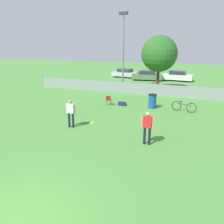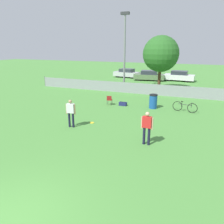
# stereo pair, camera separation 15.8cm
# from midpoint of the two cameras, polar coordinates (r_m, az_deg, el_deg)

# --- Properties ---
(ground_plane) EXTENTS (120.00, 120.00, 0.00)m
(ground_plane) POSITION_cam_midpoint_polar(r_m,az_deg,el_deg) (7.45, -24.87, -24.68)
(ground_plane) COLOR #4C8C3D
(fence_backline) EXTENTS (26.10, 0.07, 1.21)m
(fence_backline) POSITION_cam_midpoint_polar(r_m,az_deg,el_deg) (22.39, 10.20, 5.83)
(fence_backline) COLOR gray
(fence_backline) RESTS_ON ground_plane
(light_pole) EXTENTS (0.90, 0.36, 8.09)m
(light_pole) POSITION_cam_midpoint_polar(r_m,az_deg,el_deg) (24.41, 3.51, 17.00)
(light_pole) COLOR gray
(light_pole) RESTS_ON ground_plane
(tree_near_pole) EXTENTS (3.77, 3.77, 5.83)m
(tree_near_pole) POSITION_cam_midpoint_polar(r_m,az_deg,el_deg) (24.26, 12.83, 14.56)
(tree_near_pole) COLOR #4C331E
(tree_near_pole) RESTS_ON ground_plane
(player_defender_red) EXTENTS (0.61, 0.25, 1.71)m
(player_defender_red) POSITION_cam_midpoint_polar(r_m,az_deg,el_deg) (10.87, 9.53, -3.55)
(player_defender_red) COLOR #191933
(player_defender_red) RESTS_ON ground_plane
(player_receiver_white) EXTENTS (0.61, 0.28, 1.71)m
(player_receiver_white) POSITION_cam_midpoint_polar(r_m,az_deg,el_deg) (13.27, -10.39, 0.18)
(player_receiver_white) COLOR #191933
(player_receiver_white) RESTS_ON ground_plane
(frisbee_disc) EXTENTS (0.27, 0.27, 0.03)m
(frisbee_disc) POSITION_cam_midpoint_polar(r_m,az_deg,el_deg) (14.11, -4.93, -2.80)
(frisbee_disc) COLOR yellow
(frisbee_disc) RESTS_ON ground_plane
(folding_chair_sideline) EXTENTS (0.47, 0.48, 0.79)m
(folding_chair_sideline) POSITION_cam_midpoint_polar(r_m,az_deg,el_deg) (18.20, -0.43, 3.29)
(folding_chair_sideline) COLOR #333338
(folding_chair_sideline) RESTS_ON ground_plane
(bicycle_sideline) EXTENTS (1.81, 0.48, 0.79)m
(bicycle_sideline) POSITION_cam_midpoint_polar(r_m,az_deg,el_deg) (17.21, 18.74, 1.27)
(bicycle_sideline) COLOR black
(bicycle_sideline) RESTS_ON ground_plane
(trash_bin) EXTENTS (0.64, 0.64, 1.12)m
(trash_bin) POSITION_cam_midpoint_polar(r_m,az_deg,el_deg) (17.52, 10.96, 2.76)
(trash_bin) COLOR #194C99
(trash_bin) RESTS_ON ground_plane
(gear_bag_sideline) EXTENTS (0.62, 0.34, 0.30)m
(gear_bag_sideline) POSITION_cam_midpoint_polar(r_m,az_deg,el_deg) (18.13, 3.10, 2.14)
(gear_bag_sideline) COLOR navy
(gear_bag_sideline) RESTS_ON ground_plane
(parked_car_silver) EXTENTS (4.14, 2.27, 1.35)m
(parked_car_silver) POSITION_cam_midpoint_polar(r_m,az_deg,el_deg) (34.58, 4.00, 10.09)
(parked_car_silver) COLOR black
(parked_car_silver) RESTS_ON ground_plane
(parked_car_olive) EXTENTS (4.42, 2.24, 1.40)m
(parked_car_olive) POSITION_cam_midpoint_polar(r_m,az_deg,el_deg) (31.96, 9.84, 9.35)
(parked_car_olive) COLOR black
(parked_car_olive) RESTS_ON ground_plane
(parked_car_white) EXTENTS (4.17, 1.92, 1.42)m
(parked_car_white) POSITION_cam_midpoint_polar(r_m,az_deg,el_deg) (32.30, 17.30, 8.95)
(parked_car_white) COLOR black
(parked_car_white) RESTS_ON ground_plane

